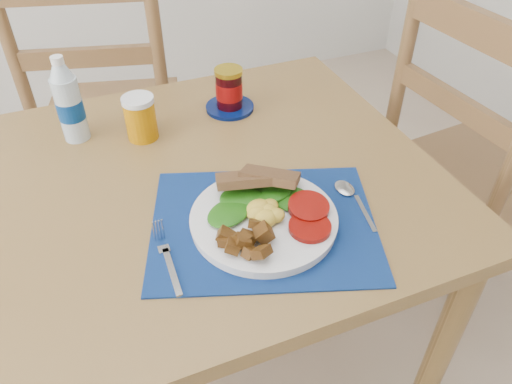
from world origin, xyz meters
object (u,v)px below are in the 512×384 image
chair_far (103,88)px  breakfast_plate (262,218)px  water_bottle (69,104)px  juice_glass (141,119)px  chair_end (474,145)px  jam_on_saucer (229,92)px

chair_far → breakfast_plate: bearing=115.9°
water_bottle → juice_glass: size_ratio=2.06×
water_bottle → chair_end: bearing=-14.3°
chair_end → juice_glass: bearing=72.1°
juice_glass → jam_on_saucer: size_ratio=0.81×
breakfast_plate → jam_on_saucer: jam_on_saucer is taller
chair_end → breakfast_plate: bearing=100.2°
breakfast_plate → jam_on_saucer: 0.46m
chair_far → breakfast_plate: chair_far is taller
chair_end → breakfast_plate: size_ratio=4.41×
breakfast_plate → water_bottle: (-0.30, 0.46, 0.07)m
chair_far → jam_on_saucer: chair_far is taller
chair_end → juice_glass: size_ratio=12.20×
water_bottle → jam_on_saucer: size_ratio=1.66×
chair_end → jam_on_saucer: bearing=63.8°
breakfast_plate → water_bottle: bearing=145.1°
chair_far → juice_glass: 0.56m
juice_glass → jam_on_saucer: (0.24, 0.05, -0.00)m
breakfast_plate → water_bottle: water_bottle is taller
chair_far → jam_on_saucer: size_ratio=9.90×
chair_far → breakfast_plate: (0.18, -0.93, 0.15)m
chair_end → water_bottle: bearing=70.8°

